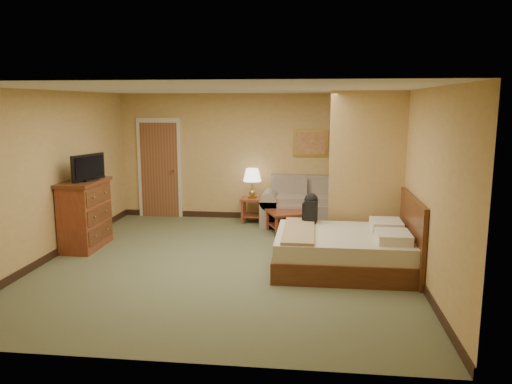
# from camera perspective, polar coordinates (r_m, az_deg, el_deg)

# --- Properties ---
(floor) EXTENTS (6.00, 6.00, 0.00)m
(floor) POSITION_cam_1_polar(r_m,az_deg,el_deg) (7.72, -3.40, -8.04)
(floor) COLOR #575D3C
(floor) RESTS_ON ground
(ceiling) EXTENTS (6.00, 6.00, 0.00)m
(ceiling) POSITION_cam_1_polar(r_m,az_deg,el_deg) (7.33, -3.61, 11.64)
(ceiling) COLOR white
(ceiling) RESTS_ON back_wall
(back_wall) EXTENTS (5.50, 0.02, 2.60)m
(back_wall) POSITION_cam_1_polar(r_m,az_deg,el_deg) (10.36, -0.58, 4.02)
(back_wall) COLOR tan
(back_wall) RESTS_ON floor
(left_wall) EXTENTS (0.02, 6.00, 2.60)m
(left_wall) POSITION_cam_1_polar(r_m,az_deg,el_deg) (8.35, -22.43, 1.76)
(left_wall) COLOR tan
(left_wall) RESTS_ON floor
(right_wall) EXTENTS (0.02, 6.00, 2.60)m
(right_wall) POSITION_cam_1_polar(r_m,az_deg,el_deg) (7.44, 17.83, 1.11)
(right_wall) COLOR tan
(right_wall) RESTS_ON floor
(partition) EXTENTS (1.20, 0.15, 2.60)m
(partition) POSITION_cam_1_polar(r_m,az_deg,el_deg) (8.26, 12.53, 2.21)
(partition) COLOR tan
(partition) RESTS_ON floor
(door) EXTENTS (0.94, 0.16, 2.10)m
(door) POSITION_cam_1_polar(r_m,az_deg,el_deg) (10.77, -10.95, 2.64)
(door) COLOR beige
(door) RESTS_ON floor
(baseboard) EXTENTS (5.50, 0.02, 0.12)m
(baseboard) POSITION_cam_1_polar(r_m,az_deg,el_deg) (10.55, -0.57, -2.70)
(baseboard) COLOR black
(baseboard) RESTS_ON floor
(loveseat) EXTENTS (1.90, 0.88, 0.96)m
(loveseat) POSITION_cam_1_polar(r_m,az_deg,el_deg) (10.02, 6.06, -1.98)
(loveseat) COLOR gray
(loveseat) RESTS_ON floor
(side_table) EXTENTS (0.46, 0.46, 0.50)m
(side_table) POSITION_cam_1_polar(r_m,az_deg,el_deg) (10.16, -0.43, -1.64)
(side_table) COLOR maroon
(side_table) RESTS_ON floor
(table_lamp) EXTENTS (0.37, 0.37, 0.60)m
(table_lamp) POSITION_cam_1_polar(r_m,az_deg,el_deg) (10.05, -0.44, 1.87)
(table_lamp) COLOR olive
(table_lamp) RESTS_ON side_table
(coffee_table) EXTENTS (0.84, 0.84, 0.41)m
(coffee_table) POSITION_cam_1_polar(r_m,az_deg,el_deg) (9.35, 3.44, -2.92)
(coffee_table) COLOR maroon
(coffee_table) RESTS_ON floor
(wall_picture) EXTENTS (0.71, 0.04, 0.55)m
(wall_picture) POSITION_cam_1_polar(r_m,az_deg,el_deg) (10.22, 6.23, 5.57)
(wall_picture) COLOR #B78E3F
(wall_picture) RESTS_ON back_wall
(dresser) EXTENTS (0.56, 1.07, 1.15)m
(dresser) POSITION_cam_1_polar(r_m,az_deg,el_deg) (8.79, -18.94, -2.41)
(dresser) COLOR maroon
(dresser) RESTS_ON floor
(tv) EXTENTS (0.27, 0.70, 0.44)m
(tv) POSITION_cam_1_polar(r_m,az_deg,el_deg) (8.62, -18.63, 2.59)
(tv) COLOR black
(tv) RESTS_ON dresser
(bed) EXTENTS (2.00, 1.70, 1.10)m
(bed) POSITION_cam_1_polar(r_m,az_deg,el_deg) (7.44, 10.46, -6.48)
(bed) COLOR #4B2411
(bed) RESTS_ON floor
(backpack) EXTENTS (0.22, 0.29, 0.47)m
(backpack) POSITION_cam_1_polar(r_m,az_deg,el_deg) (7.92, 6.31, -1.71)
(backpack) COLOR black
(backpack) RESTS_ON bed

